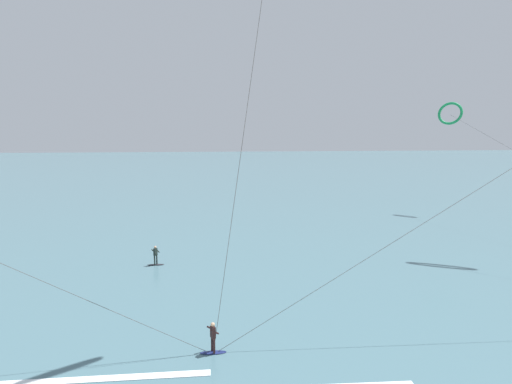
{
  "coord_description": "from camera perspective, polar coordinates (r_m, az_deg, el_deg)",
  "views": [
    {
      "loc": [
        -2.97,
        -6.69,
        11.77
      ],
      "look_at": [
        0.0,
        23.56,
        7.16
      ],
      "focal_mm": 29.43,
      "sensor_mm": 36.0,
      "label": 1
    }
  ],
  "objects": [
    {
      "name": "surfer_charcoal",
      "position": [
        37.6,
        -13.49,
        -8.54
      ],
      "size": [
        1.4,
        0.72,
        1.7
      ],
      "rotation": [
        0.0,
        0.0,
        4.13
      ],
      "color": "black",
      "rests_on": "ground"
    },
    {
      "name": "sea_water",
      "position": [
        115.88,
        -4.12,
        2.8
      ],
      "size": [
        400.0,
        200.0,
        0.08
      ],
      "primitive_type": "cube",
      "color": "#476B75",
      "rests_on": "ground"
    },
    {
      "name": "kite_emerald",
      "position": [
        64.35,
        24.95,
        9.63
      ],
      "size": [
        4.1,
        39.65,
        15.44
      ],
      "rotation": [
        0.0,
        0.0,
        5.53
      ],
      "color": "#199351",
      "rests_on": "ground"
    },
    {
      "name": "surfer_navy",
      "position": [
        23.37,
        -5.86,
        -19.34
      ],
      "size": [
        1.4,
        0.69,
        1.7
      ],
      "rotation": [
        0.0,
        0.0,
        5.12
      ],
      "color": "navy",
      "rests_on": "ground"
    }
  ]
}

